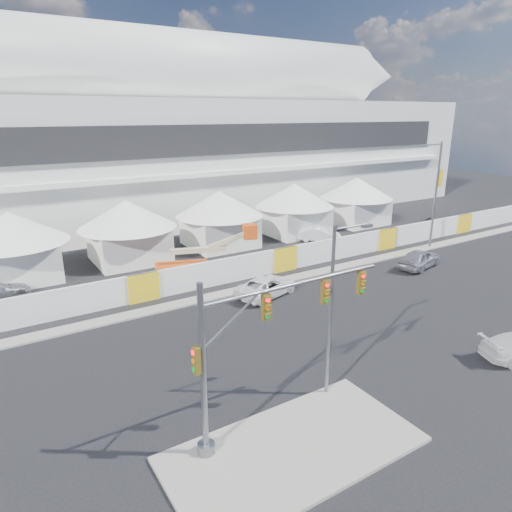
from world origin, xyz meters
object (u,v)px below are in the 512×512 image
streetlight_curb (435,188)px  boom_lift (191,264)px  lot_car_b (438,223)px  sedan_silver (420,259)px  traffic_mast (248,350)px  lot_car_a (320,234)px  pickup_curb (267,286)px  streetlight_median (334,300)px

streetlight_curb → boom_lift: (-22.90, 4.68, -4.72)m
lot_car_b → boom_lift: boom_lift is taller
sedan_silver → boom_lift: boom_lift is taller
streetlight_curb → boom_lift: size_ratio=1.20×
lot_car_b → traffic_mast: 40.83m
sedan_silver → lot_car_a: sedan_silver is taller
lot_car_a → streetlight_curb: size_ratio=0.43×
streetlight_curb → lot_car_b: bearing=31.3°
streetlight_curb → pickup_curb: bearing=-175.0°
pickup_curb → lot_car_a: lot_car_a is taller
sedan_silver → pickup_curb: sedan_silver is taller
sedan_silver → streetlight_curb: bearing=-71.1°
lot_car_a → streetlight_curb: (7.39, -7.49, 5.12)m
sedan_silver → boom_lift: (-17.28, 8.18, 0.29)m
traffic_mast → lot_car_a: bearing=45.0°
sedan_silver → streetlight_median: size_ratio=0.60×
lot_car_a → lot_car_b: 15.11m
lot_car_b → pickup_curb: bearing=121.4°
pickup_curb → lot_car_b: bearing=-94.5°
streetlight_median → streetlight_curb: size_ratio=0.79×
sedan_silver → boom_lift: 19.12m
lot_car_a → traffic_mast: 30.49m
pickup_curb → streetlight_curb: bearing=-102.4°
boom_lift → lot_car_b: bearing=18.5°
streetlight_median → streetlight_curb: streetlight_curb is taller
sedan_silver → lot_car_a: size_ratio=1.11×
lot_car_b → traffic_mast: traffic_mast is taller
pickup_curb → streetlight_median: (-4.09, -11.56, 4.01)m
pickup_curb → streetlight_median: bearing=143.1°
sedan_silver → pickup_curb: bearing=70.1°
lot_car_a → boom_lift: (-15.51, -2.80, 0.40)m
sedan_silver → streetlight_curb: 8.31m
traffic_mast → streetlight_curb: (28.84, 13.94, 1.84)m
lot_car_b → streetlight_curb: streetlight_curb is taller
lot_car_b → streetlight_median: 36.36m
lot_car_a → lot_car_b: size_ratio=1.09×
lot_car_a → streetlight_median: 26.91m
lot_car_b → streetlight_median: (-31.44, -17.82, 4.04)m
pickup_curb → lot_car_a: (12.53, 9.23, 0.01)m
streetlight_curb → boom_lift: streetlight_curb is taller
streetlight_median → lot_car_a: bearing=51.4°
pickup_curb → lot_car_b: 28.06m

